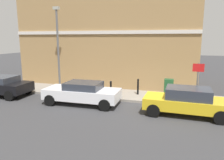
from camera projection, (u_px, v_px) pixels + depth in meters
name	position (u px, v px, depth m)	size (l,w,h in m)	color
ground	(162.00, 109.00, 11.69)	(80.00, 80.00, 0.00)	#38383A
sidewalk	(78.00, 91.00, 15.23)	(2.59, 30.00, 0.15)	gray
corner_building	(112.00, 39.00, 18.45)	(6.55, 13.80, 7.33)	#9E7A4C
car_yellow	(187.00, 101.00, 10.60)	(1.84, 4.11, 1.40)	gold
car_white	(82.00, 92.00, 12.39)	(1.93, 4.40, 1.31)	silver
utility_cabinet	(169.00, 89.00, 13.34)	(0.46, 0.61, 1.15)	#1E4C28
bollard_near_cabinet	(138.00, 86.00, 14.00)	(0.14, 0.14, 1.04)	black
bollard_far_kerb	(111.00, 89.00, 13.31)	(0.14, 0.14, 1.04)	black
street_sign	(198.00, 77.00, 11.79)	(0.08, 0.60, 2.30)	#59595B
lamppost	(58.00, 45.00, 14.93)	(0.20, 0.44, 5.72)	#59595B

